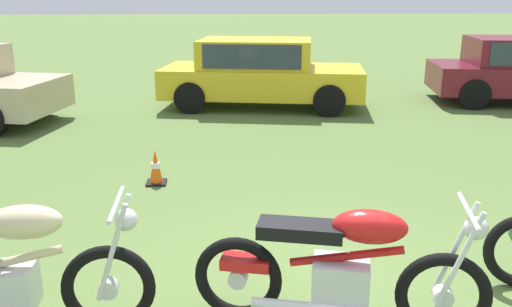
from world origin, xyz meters
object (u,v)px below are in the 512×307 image
object	(u,v)px
traffic_cone	(156,168)
motorcycle_cream	(4,274)
motorcycle_red	(342,269)
car_yellow	(260,69)

from	to	relation	value
traffic_cone	motorcycle_cream	bearing A→B (deg)	-102.15
motorcycle_red	car_yellow	size ratio (longest dim) A/B	0.47
car_yellow	motorcycle_red	bearing A→B (deg)	-80.29
motorcycle_cream	car_yellow	world-z (taller)	car_yellow
motorcycle_red	car_yellow	bearing A→B (deg)	103.42
car_yellow	traffic_cone	distance (m)	5.14
motorcycle_cream	motorcycle_red	xyz separation A→B (m)	(2.36, -0.07, -0.01)
motorcycle_red	traffic_cone	bearing A→B (deg)	131.06
traffic_cone	motorcycle_red	bearing A→B (deg)	-62.42
motorcycle_red	car_yellow	distance (m)	8.05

